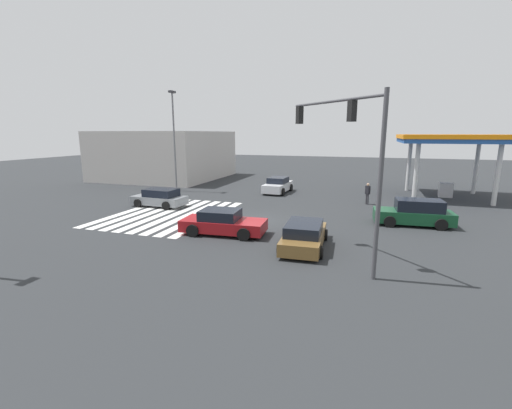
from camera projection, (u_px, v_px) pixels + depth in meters
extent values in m
plane|color=#2B2D30|center=(256.00, 221.00, 22.68)|extent=(133.06, 133.06, 0.00)
cube|color=silver|center=(132.00, 210.00, 25.70)|extent=(10.41, 0.60, 0.01)
cube|color=silver|center=(142.00, 211.00, 25.41)|extent=(10.41, 0.60, 0.01)
cube|color=silver|center=(153.00, 212.00, 25.12)|extent=(10.41, 0.60, 0.01)
cube|color=silver|center=(164.00, 213.00, 24.82)|extent=(10.41, 0.60, 0.01)
cube|color=silver|center=(176.00, 214.00, 24.53)|extent=(10.41, 0.60, 0.01)
cube|color=silver|center=(188.00, 215.00, 24.24)|extent=(10.41, 0.60, 0.01)
cube|color=silver|center=(200.00, 216.00, 23.95)|extent=(10.41, 0.60, 0.01)
cube|color=silver|center=(212.00, 217.00, 23.66)|extent=(10.41, 0.60, 0.01)
cylinder|color=#47474C|center=(380.00, 189.00, 12.89)|extent=(0.18, 0.18, 7.29)
cylinder|color=#47474C|center=(334.00, 101.00, 14.73)|extent=(4.19, 4.19, 0.12)
cube|color=black|center=(352.00, 111.00, 13.81)|extent=(0.40, 0.40, 0.84)
sphere|color=red|center=(349.00, 111.00, 13.95)|extent=(0.16, 0.16, 0.16)
cube|color=black|center=(300.00, 115.00, 17.11)|extent=(0.40, 0.40, 0.84)
sphere|color=gold|center=(298.00, 115.00, 17.25)|extent=(0.16, 0.16, 0.16)
cube|color=maroon|center=(224.00, 225.00, 19.62)|extent=(2.27, 4.92, 0.65)
cube|color=black|center=(220.00, 215.00, 19.55)|extent=(1.89, 2.27, 0.57)
cylinder|color=black|center=(253.00, 225.00, 20.24)|extent=(0.27, 0.73, 0.71)
cylinder|color=black|center=(244.00, 235.00, 18.36)|extent=(0.27, 0.73, 0.71)
cylinder|color=black|center=(206.00, 222.00, 20.96)|extent=(0.27, 0.73, 0.71)
cylinder|color=black|center=(193.00, 231.00, 19.07)|extent=(0.27, 0.73, 0.71)
cube|color=brown|center=(304.00, 238.00, 17.36)|extent=(4.70, 2.10, 0.62)
cube|color=black|center=(304.00, 228.00, 17.08)|extent=(2.67, 1.81, 0.54)
cylinder|color=black|center=(290.00, 232.00, 19.00)|extent=(0.61, 0.25, 0.60)
cylinder|color=black|center=(325.00, 235.00, 18.50)|extent=(0.61, 0.25, 0.60)
cylinder|color=black|center=(280.00, 249.00, 16.30)|extent=(0.61, 0.25, 0.60)
cylinder|color=black|center=(321.00, 252.00, 15.80)|extent=(0.61, 0.25, 0.60)
cube|color=gray|center=(159.00, 200.00, 27.15)|extent=(2.08, 4.31, 0.63)
cube|color=black|center=(161.00, 193.00, 26.95)|extent=(1.81, 2.52, 0.58)
cylinder|color=black|center=(138.00, 203.00, 26.75)|extent=(0.25, 0.66, 0.65)
cylinder|color=black|center=(153.00, 199.00, 28.53)|extent=(0.25, 0.66, 0.65)
cylinder|color=black|center=(166.00, 206.00, 25.84)|extent=(0.25, 0.66, 0.65)
cylinder|color=black|center=(180.00, 201.00, 27.62)|extent=(0.25, 0.66, 0.65)
cube|color=silver|center=(278.00, 187.00, 33.39)|extent=(4.59, 2.07, 0.75)
cube|color=black|center=(278.00, 180.00, 33.30)|extent=(2.25, 1.76, 0.55)
cylinder|color=black|center=(283.00, 192.00, 31.83)|extent=(0.71, 0.26, 0.70)
cylinder|color=black|center=(264.00, 191.00, 32.50)|extent=(0.71, 0.26, 0.70)
cylinder|color=black|center=(291.00, 187.00, 34.37)|extent=(0.71, 0.26, 0.70)
cylinder|color=black|center=(273.00, 186.00, 35.04)|extent=(0.71, 0.26, 0.70)
cube|color=#144728|center=(413.00, 216.00, 21.48)|extent=(2.06, 4.76, 0.74)
cube|color=black|center=(419.00, 205.00, 21.26)|extent=(1.76, 2.81, 0.72)
cylinder|color=black|center=(390.00, 222.00, 21.02)|extent=(0.27, 0.73, 0.71)
cylinder|color=black|center=(386.00, 215.00, 22.73)|extent=(0.27, 0.73, 0.71)
cylinder|color=black|center=(441.00, 225.00, 20.31)|extent=(0.27, 0.73, 0.71)
cylinder|color=black|center=(434.00, 218.00, 22.03)|extent=(0.27, 0.73, 0.71)
cube|color=#23519E|center=(451.00, 141.00, 30.02)|extent=(8.39, 8.39, 0.35)
cube|color=orange|center=(452.00, 137.00, 29.95)|extent=(8.55, 8.55, 0.36)
cube|color=#B2B2B7|center=(446.00, 190.00, 30.92)|extent=(0.70, 1.10, 1.30)
cylinder|color=silver|center=(409.00, 166.00, 34.18)|extent=(0.36, 0.36, 4.88)
cylinder|color=silver|center=(416.00, 173.00, 28.72)|extent=(0.36, 0.36, 4.88)
cylinder|color=silver|center=(476.00, 168.00, 32.39)|extent=(0.36, 0.36, 4.88)
cylinder|color=silver|center=(497.00, 175.00, 26.93)|extent=(0.36, 0.36, 4.88)
cube|color=#BCB7B2|center=(166.00, 155.00, 44.19)|extent=(13.86, 13.86, 5.92)
cylinder|color=#38383D|center=(368.00, 199.00, 27.77)|extent=(0.14, 0.14, 0.84)
cylinder|color=#38383D|center=(366.00, 199.00, 27.91)|extent=(0.14, 0.14, 0.84)
cube|color=black|center=(368.00, 190.00, 27.69)|extent=(0.40, 0.42, 0.67)
sphere|color=tan|center=(368.00, 185.00, 27.60)|extent=(0.23, 0.23, 0.23)
cylinder|color=slate|center=(174.00, 143.00, 33.41)|extent=(0.16, 0.16, 9.44)
cube|color=#333338|center=(172.00, 92.00, 32.42)|extent=(0.80, 0.36, 0.20)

